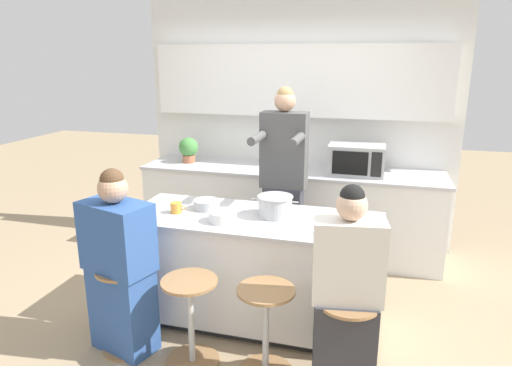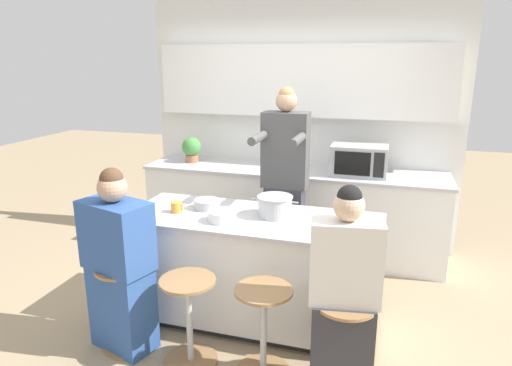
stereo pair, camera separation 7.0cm
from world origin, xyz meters
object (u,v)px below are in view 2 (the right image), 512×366
at_px(person_wrapped_blanket, 119,267).
at_px(bar_stool_leftmost, 125,302).
at_px(fruit_bowl, 222,216).
at_px(cooking_pot, 275,206).
at_px(microwave, 359,160).
at_px(potted_plant, 192,148).
at_px(kitchen_island, 253,268).
at_px(coffee_cup_far, 177,207).
at_px(bar_stool_rightmost, 344,343).
at_px(person_cooking, 285,191).
at_px(person_seated_near, 343,302).
at_px(banana_bunch, 353,225).
at_px(bar_stool_center_left, 189,316).
at_px(bar_stool_center_right, 263,327).
at_px(coffee_cup_near, 331,229).

bearing_deg(person_wrapped_blanket, bar_stool_leftmost, 59.59).
bearing_deg(bar_stool_leftmost, fruit_bowl, 37.26).
bearing_deg(bar_stool_leftmost, cooking_pot, 35.47).
xyz_separation_m(microwave, potted_plant, (-1.84, 0.05, 0.00)).
bearing_deg(kitchen_island, coffee_cup_far, -173.49).
xyz_separation_m(kitchen_island, potted_plant, (-1.16, 1.43, 0.63)).
distance_m(bar_stool_rightmost, cooking_pot, 1.12).
bearing_deg(microwave, bar_stool_leftmost, -126.38).
bearing_deg(person_cooking, bar_stool_rightmost, -61.75).
bearing_deg(bar_stool_rightmost, cooking_pot, 131.85).
relative_size(bar_stool_leftmost, bar_stool_rightmost, 1.00).
distance_m(bar_stool_rightmost, potted_plant, 2.94).
height_order(person_cooking, coffee_cup_far, person_cooking).
relative_size(person_seated_near, banana_bunch, 10.36).
xyz_separation_m(bar_stool_center_left, bar_stool_rightmost, (1.05, 0.01, 0.00)).
relative_size(bar_stool_center_right, person_cooking, 0.35).
bearing_deg(person_cooking, kitchen_island, -97.40).
bearing_deg(coffee_cup_near, person_seated_near, -70.55).
xyz_separation_m(bar_stool_leftmost, potted_plant, (-0.37, 2.04, 0.73)).
distance_m(bar_stool_center_right, person_wrapped_blanket, 1.10).
xyz_separation_m(kitchen_island, bar_stool_rightmost, (0.79, -0.64, -0.09)).
bearing_deg(microwave, person_seated_near, -87.45).
height_order(bar_stool_rightmost, person_cooking, person_cooking).
distance_m(bar_stool_leftmost, bar_stool_center_left, 0.53).
relative_size(bar_stool_center_left, bar_stool_rightmost, 1.00).
distance_m(cooking_pot, microwave, 1.42).
xyz_separation_m(person_cooking, potted_plant, (-1.25, 0.76, 0.17)).
height_order(bar_stool_center_right, banana_bunch, banana_bunch).
distance_m(kitchen_island, person_cooking, 0.82).
bearing_deg(bar_stool_rightmost, fruit_bowl, 153.80).
bearing_deg(banana_bunch, person_cooking, 134.34).
xyz_separation_m(person_cooking, fruit_bowl, (-0.28, -0.83, 0.01)).
distance_m(bar_stool_center_right, coffee_cup_far, 1.18).
bearing_deg(bar_stool_center_left, kitchen_island, 67.94).
bearing_deg(bar_stool_center_right, person_wrapped_blanket, 179.73).
height_order(cooking_pot, potted_plant, potted_plant).
bearing_deg(person_wrapped_blanket, bar_stool_center_left, 14.32).
distance_m(person_cooking, microwave, 0.94).
xyz_separation_m(person_seated_near, cooking_pot, (-0.61, 0.69, 0.34)).
xyz_separation_m(person_wrapped_blanket, cooking_pot, (0.96, 0.69, 0.33)).
height_order(person_cooking, coffee_cup_near, person_cooking).
distance_m(person_wrapped_blanket, cooking_pot, 1.22).
xyz_separation_m(bar_stool_center_left, person_wrapped_blanket, (-0.54, 0.03, 0.28)).
distance_m(bar_stool_center_right, fruit_bowl, 0.87).
bearing_deg(microwave, person_cooking, -129.67).
height_order(coffee_cup_near, microwave, microwave).
bearing_deg(bar_stool_center_left, person_seated_near, 1.40).
bearing_deg(potted_plant, bar_stool_rightmost, -46.82).
height_order(person_cooking, potted_plant, person_cooking).
distance_m(kitchen_island, potted_plant, 1.95).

